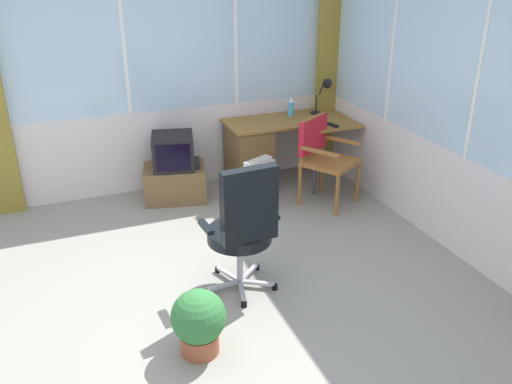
# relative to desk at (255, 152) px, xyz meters

# --- Properties ---
(ground) EXTENTS (5.73, 5.65, 0.06)m
(ground) POSITION_rel_desk_xyz_m (-1.27, -2.00, -0.43)
(ground) COLOR gray
(north_window_panel) EXTENTS (4.73, 0.07, 2.79)m
(north_window_panel) POSITION_rel_desk_xyz_m (-1.27, 0.36, 1.00)
(north_window_panel) COLOR silver
(north_window_panel) RESTS_ON ground
(east_window_panel) EXTENTS (0.07, 4.65, 2.79)m
(east_window_panel) POSITION_rel_desk_xyz_m (1.13, -2.00, 1.00)
(east_window_panel) COLOR silver
(east_window_panel) RESTS_ON ground
(curtain_corner) EXTENTS (0.28, 0.08, 2.69)m
(curtain_corner) POSITION_rel_desk_xyz_m (1.00, 0.23, 0.95)
(curtain_corner) COLOR olive
(curtain_corner) RESTS_ON ground
(desk) EXTENTS (1.38, 0.81, 0.73)m
(desk) POSITION_rel_desk_xyz_m (0.00, 0.00, 0.00)
(desk) COLOR olive
(desk) RESTS_ON ground
(desk_lamp) EXTENTS (0.23, 0.20, 0.41)m
(desk_lamp) POSITION_rel_desk_xyz_m (0.87, 0.05, 0.61)
(desk_lamp) COLOR black
(desk_lamp) RESTS_ON desk
(tv_remote) EXTENTS (0.07, 0.16, 0.02)m
(tv_remote) POSITION_rel_desk_xyz_m (0.75, -0.39, 0.34)
(tv_remote) COLOR black
(tv_remote) RESTS_ON desk
(spray_bottle) EXTENTS (0.06, 0.06, 0.22)m
(spray_bottle) POSITION_rel_desk_xyz_m (0.49, 0.13, 0.44)
(spray_bottle) COLOR #46B4E4
(spray_bottle) RESTS_ON desk
(wooden_armchair) EXTENTS (0.66, 0.66, 0.91)m
(wooden_armchair) POSITION_rel_desk_xyz_m (0.49, -0.61, 0.18)
(wooden_armchair) COLOR #96602D
(wooden_armchair) RESTS_ON ground
(office_chair) EXTENTS (0.60, 0.58, 1.08)m
(office_chair) POSITION_rel_desk_xyz_m (-0.84, -1.92, 0.21)
(office_chair) COLOR #B7B7BF
(office_chair) RESTS_ON ground
(tv_on_stand) EXTENTS (0.72, 0.57, 0.72)m
(tv_on_stand) POSITION_rel_desk_xyz_m (-0.92, -0.03, -0.08)
(tv_on_stand) COLOR brown
(tv_on_stand) RESTS_ON ground
(space_heater) EXTENTS (0.41, 0.31, 0.56)m
(space_heater) POSITION_rel_desk_xyz_m (-0.18, -0.60, -0.11)
(space_heater) COLOR silver
(space_heater) RESTS_ON ground
(potted_plant) EXTENTS (0.37, 0.37, 0.47)m
(potted_plant) POSITION_rel_desk_xyz_m (-1.35, -2.46, -0.15)
(potted_plant) COLOR #A25335
(potted_plant) RESTS_ON ground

